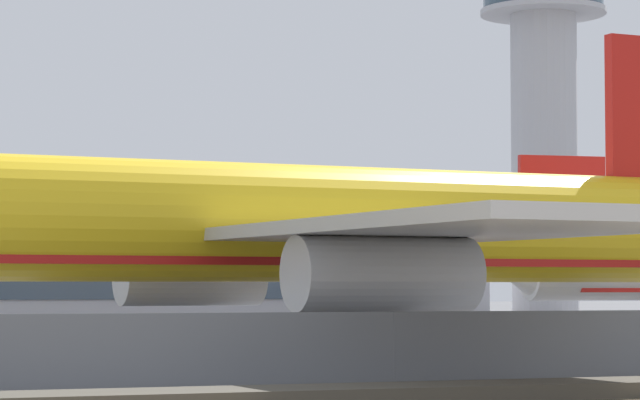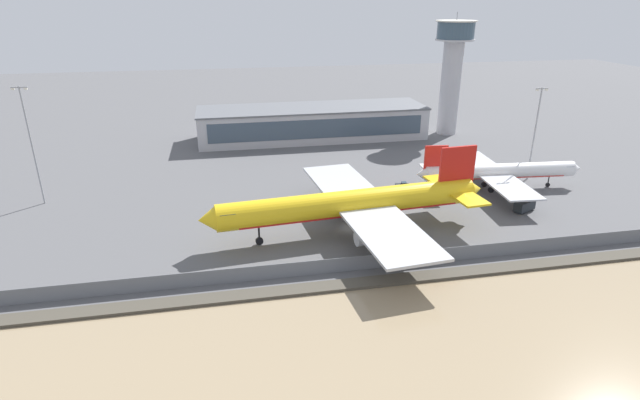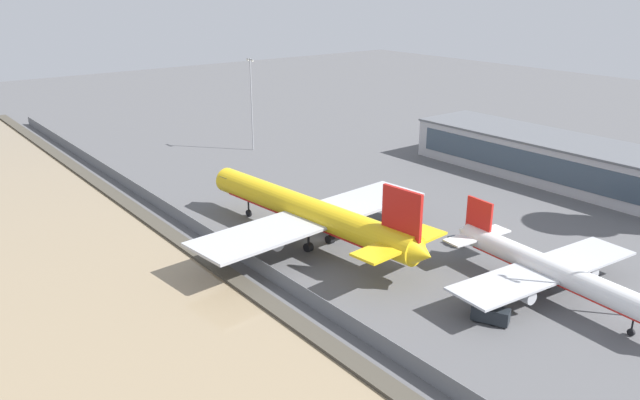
{
  "view_description": "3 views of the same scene",
  "coord_description": "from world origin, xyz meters",
  "px_view_note": "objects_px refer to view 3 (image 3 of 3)",
  "views": [
    {
      "loc": [
        -19.75,
        -63.39,
        3.51
      ],
      "look_at": [
        3.25,
        0.38,
        7.38
      ],
      "focal_mm": 85.0,
      "sensor_mm": 36.0,
      "label": 1
    },
    {
      "loc": [
        -23.3,
        -86.93,
        42.77
      ],
      "look_at": [
        -5.59,
        3.18,
        5.38
      ],
      "focal_mm": 28.0,
      "sensor_mm": 36.0,
      "label": 2
    },
    {
      "loc": [
        85.73,
        -65.23,
        45.67
      ],
      "look_at": [
        -4.13,
        4.28,
        5.92
      ],
      "focal_mm": 35.0,
      "sensor_mm": 36.0,
      "label": 3
    }
  ],
  "objects_px": {
    "cargo_jet_yellow": "(309,212)",
    "baggage_tug": "(457,241)",
    "ops_van": "(492,314)",
    "apron_light_mast_apron_west": "(251,101)",
    "passenger_jet_white_red": "(552,271)"
  },
  "relations": [
    {
      "from": "passenger_jet_white_red",
      "to": "ops_van",
      "type": "bearing_deg",
      "value": -92.52
    },
    {
      "from": "ops_van",
      "to": "cargo_jet_yellow",
      "type": "bearing_deg",
      "value": -175.35
    },
    {
      "from": "cargo_jet_yellow",
      "to": "baggage_tug",
      "type": "relative_size",
      "value": 16.78
    },
    {
      "from": "ops_van",
      "to": "apron_light_mast_apron_west",
      "type": "relative_size",
      "value": 0.22
    },
    {
      "from": "cargo_jet_yellow",
      "to": "passenger_jet_white_red",
      "type": "xyz_separation_m",
      "value": [
        39.35,
        16.57,
        -1.69
      ]
    },
    {
      "from": "passenger_jet_white_red",
      "to": "apron_light_mast_apron_west",
      "type": "bearing_deg",
      "value": 173.84
    },
    {
      "from": "passenger_jet_white_red",
      "to": "apron_light_mast_apron_west",
      "type": "distance_m",
      "value": 104.66
    },
    {
      "from": "cargo_jet_yellow",
      "to": "baggage_tug",
      "type": "xyz_separation_m",
      "value": [
        17.39,
        20.7,
        -5.22
      ]
    },
    {
      "from": "passenger_jet_white_red",
      "to": "cargo_jet_yellow",
      "type": "bearing_deg",
      "value": -157.17
    },
    {
      "from": "baggage_tug",
      "to": "ops_van",
      "type": "distance_m",
      "value": 27.66
    },
    {
      "from": "baggage_tug",
      "to": "ops_van",
      "type": "xyz_separation_m",
      "value": [
        21.37,
        -17.55,
        0.47
      ]
    },
    {
      "from": "passenger_jet_white_red",
      "to": "baggage_tug",
      "type": "relative_size",
      "value": 11.99
    },
    {
      "from": "passenger_jet_white_red",
      "to": "ops_van",
      "type": "height_order",
      "value": "passenger_jet_white_red"
    },
    {
      "from": "cargo_jet_yellow",
      "to": "passenger_jet_white_red",
      "type": "distance_m",
      "value": 42.73
    },
    {
      "from": "passenger_jet_white_red",
      "to": "baggage_tug",
      "type": "height_order",
      "value": "passenger_jet_white_red"
    }
  ]
}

